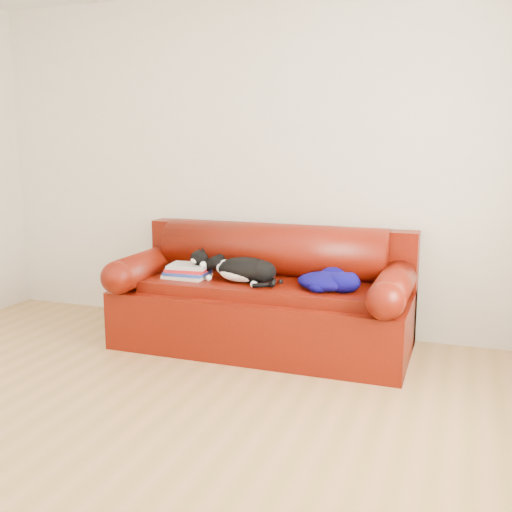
% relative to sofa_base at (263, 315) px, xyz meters
% --- Properties ---
extents(ground, '(4.50, 4.50, 0.00)m').
position_rel_sofa_base_xyz_m(ground, '(-0.28, -1.49, -0.24)').
color(ground, olive).
rests_on(ground, ground).
extents(room_shell, '(4.52, 4.02, 2.61)m').
position_rel_sofa_base_xyz_m(room_shell, '(-0.16, -1.48, 1.43)').
color(room_shell, beige).
rests_on(room_shell, ground).
extents(sofa_base, '(2.10, 0.90, 0.50)m').
position_rel_sofa_base_xyz_m(sofa_base, '(0.00, 0.00, 0.00)').
color(sofa_base, '#3B0902').
rests_on(sofa_base, ground).
extents(sofa_back, '(2.10, 1.01, 0.88)m').
position_rel_sofa_base_xyz_m(sofa_back, '(0.00, 0.24, 0.30)').
color(sofa_back, '#3B0902').
rests_on(sofa_back, ground).
extents(book_stack, '(0.32, 0.25, 0.10)m').
position_rel_sofa_base_xyz_m(book_stack, '(-0.54, -0.11, 0.31)').
color(book_stack, beige).
rests_on(book_stack, sofa_base).
extents(cat, '(0.60, 0.32, 0.22)m').
position_rel_sofa_base_xyz_m(cat, '(-0.09, -0.11, 0.35)').
color(cat, black).
rests_on(cat, sofa_base).
extents(blanket, '(0.47, 0.37, 0.14)m').
position_rel_sofa_base_xyz_m(blanket, '(0.50, -0.10, 0.32)').
color(blanket, '#08023F').
rests_on(blanket, sofa_base).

